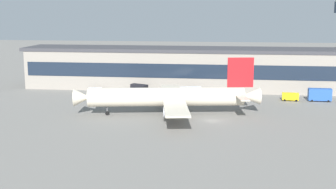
{
  "coord_description": "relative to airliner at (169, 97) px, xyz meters",
  "views": [
    {
      "loc": [
        3.27,
        -116.8,
        29.01
      ],
      "look_at": [
        -13.12,
        9.61,
        5.0
      ],
      "focal_mm": 48.25,
      "sensor_mm": 36.0,
      "label": 1
    }
  ],
  "objects": [
    {
      "name": "ground_plane",
      "position": [
        12.23,
        -5.76,
        -5.08
      ],
      "size": [
        600.0,
        600.0,
        0.0
      ],
      "primitive_type": "plane",
      "color": "slate"
    },
    {
      "name": "terminal_building",
      "position": [
        12.23,
        43.76,
        2.52
      ],
      "size": [
        144.09,
        19.02,
        15.16
      ],
      "color": "gray",
      "rests_on": "ground_plane"
    },
    {
      "name": "airliner",
      "position": [
        0.0,
        0.0,
        0.0
      ],
      "size": [
        52.05,
        44.65,
        15.98
      ],
      "color": "beige",
      "rests_on": "ground_plane"
    },
    {
      "name": "follow_me_car",
      "position": [
        19.0,
        27.34,
        -3.99
      ],
      "size": [
        3.34,
        4.79,
        1.85
      ],
      "color": "gray",
      "rests_on": "ground_plane"
    },
    {
      "name": "catering_truck",
      "position": [
        45.72,
        24.74,
        -2.79
      ],
      "size": [
        7.21,
        2.66,
        4.15
      ],
      "color": "#2651A5",
      "rests_on": "ground_plane"
    },
    {
      "name": "crew_van",
      "position": [
        36.48,
        24.41,
        -3.62
      ],
      "size": [
        5.32,
        2.53,
        2.55
      ],
      "color": "yellow",
      "rests_on": "ground_plane"
    },
    {
      "name": "fuel_truck",
      "position": [
        3.13,
        27.01,
        -3.2
      ],
      "size": [
        8.85,
        5.2,
        3.35
      ],
      "color": "white",
      "rests_on": "ground_plane"
    },
    {
      "name": "stair_truck",
      "position": [
        -14.15,
        29.1,
        -3.1
      ],
      "size": [
        6.45,
        4.75,
        3.55
      ],
      "color": "black",
      "rests_on": "ground_plane"
    },
    {
      "name": "pushback_tractor",
      "position": [
        -30.32,
        30.23,
        -4.03
      ],
      "size": [
        5.36,
        3.91,
        1.75
      ],
      "color": "white",
      "rests_on": "ground_plane"
    }
  ]
}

